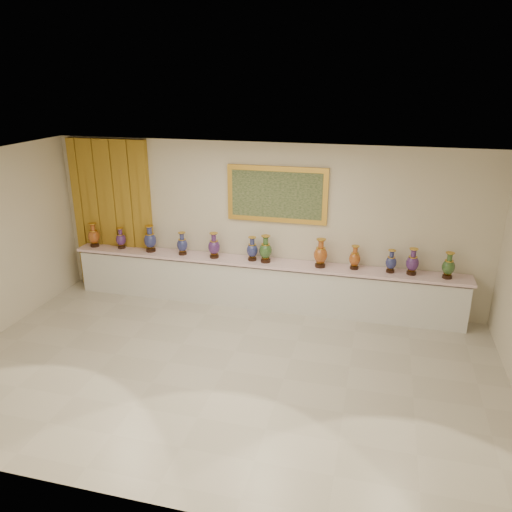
{
  "coord_description": "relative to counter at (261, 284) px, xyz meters",
  "views": [
    {
      "loc": [
        2.01,
        -6.0,
        4.08
      ],
      "look_at": [
        0.05,
        1.7,
        1.19
      ],
      "focal_mm": 35.0,
      "sensor_mm": 36.0,
      "label": 1
    }
  ],
  "objects": [
    {
      "name": "vase_2",
      "position": [
        -2.17,
        -0.02,
        0.69
      ],
      "size": [
        0.31,
        0.31,
        0.51
      ],
      "rotation": [
        0.0,
        0.0,
        0.42
      ],
      "color": "black",
      "rests_on": "counter"
    },
    {
      "name": "vase_7",
      "position": [
        1.08,
        -0.04,
        0.69
      ],
      "size": [
        0.29,
        0.29,
        0.51
      ],
      "rotation": [
        0.0,
        0.0,
        0.28
      ],
      "color": "black",
      "rests_on": "counter"
    },
    {
      "name": "vase_1",
      "position": [
        -2.81,
        0.01,
        0.65
      ],
      "size": [
        0.22,
        0.22,
        0.41
      ],
      "rotation": [
        0.0,
        0.0,
        0.18
      ],
      "color": "black",
      "rests_on": "counter"
    },
    {
      "name": "counter",
      "position": [
        0.0,
        0.0,
        0.0
      ],
      "size": [
        7.28,
        0.48,
        0.9
      ],
      "color": "white",
      "rests_on": "ground"
    },
    {
      "name": "vase_5",
      "position": [
        -0.17,
        -0.01,
        0.66
      ],
      "size": [
        0.23,
        0.23,
        0.44
      ],
      "rotation": [
        0.0,
        0.0,
        0.12
      ],
      "color": "black",
      "rests_on": "counter"
    },
    {
      "name": "vase_3",
      "position": [
        -1.52,
        -0.03,
        0.66
      ],
      "size": [
        0.23,
        0.23,
        0.43
      ],
      "rotation": [
        0.0,
        0.0,
        -0.16
      ],
      "color": "black",
      "rests_on": "counter"
    },
    {
      "name": "vase_9",
      "position": [
        2.28,
        0.01,
        0.64
      ],
      "size": [
        0.2,
        0.2,
        0.4
      ],
      "rotation": [
        0.0,
        0.0,
        -0.11
      ],
      "color": "black",
      "rests_on": "counter"
    },
    {
      "name": "vase_10",
      "position": [
        2.63,
        -0.0,
        0.67
      ],
      "size": [
        0.24,
        0.24,
        0.46
      ],
      "rotation": [
        0.0,
        0.0,
        -0.14
      ],
      "color": "black",
      "rests_on": "counter"
    },
    {
      "name": "vase_6",
      "position": [
        0.09,
        -0.04,
        0.69
      ],
      "size": [
        0.26,
        0.26,
        0.5
      ],
      "rotation": [
        0.0,
        0.0,
        0.15
      ],
      "color": "black",
      "rests_on": "counter"
    },
    {
      "name": "vase_11",
      "position": [
        3.2,
        -0.03,
        0.67
      ],
      "size": [
        0.24,
        0.24,
        0.45
      ],
      "rotation": [
        0.0,
        0.0,
        0.19
      ],
      "color": "black",
      "rests_on": "counter"
    },
    {
      "name": "vase_8",
      "position": [
        1.67,
        0.01,
        0.65
      ],
      "size": [
        0.22,
        0.22,
        0.42
      ],
      "rotation": [
        0.0,
        0.0,
        -0.16
      ],
      "color": "black",
      "rests_on": "counter"
    },
    {
      "name": "room",
      "position": [
        -2.51,
        0.17,
        1.16
      ],
      "size": [
        8.0,
        8.0,
        8.0
      ],
      "color": "beige",
      "rests_on": "ground"
    },
    {
      "name": "ground",
      "position": [
        0.0,
        -2.27,
        -0.44
      ],
      "size": [
        8.0,
        8.0,
        0.0
      ],
      "primitive_type": "plane",
      "color": "beige",
      "rests_on": "ground"
    },
    {
      "name": "vase_4",
      "position": [
        -0.88,
        -0.05,
        0.68
      ],
      "size": [
        0.29,
        0.29,
        0.48
      ],
      "rotation": [
        0.0,
        0.0,
        -0.41
      ],
      "color": "black",
      "rests_on": "counter"
    },
    {
      "name": "vase_0",
      "position": [
        -3.38,
        -0.03,
        0.68
      ],
      "size": [
        0.28,
        0.28,
        0.47
      ],
      "rotation": [
        0.0,
        0.0,
        0.32
      ],
      "color": "black",
      "rests_on": "counter"
    }
  ]
}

